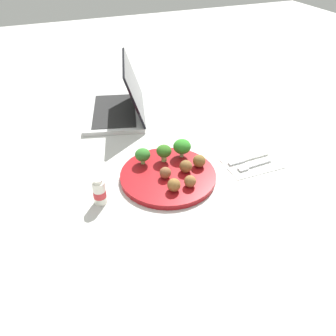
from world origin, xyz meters
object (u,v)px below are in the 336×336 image
(plate, at_px, (168,176))
(laptop, at_px, (120,105))
(broccoli_floret_front_right, at_px, (143,155))
(broccoli_floret_far_rim, at_px, (182,147))
(meatball_back_right, at_px, (199,161))
(knife, at_px, (247,159))
(fork, at_px, (253,165))
(meatball_back_left, at_px, (190,181))
(meatball_center, at_px, (165,173))
(broccoli_floret_mid_right, at_px, (164,151))
(napkin, at_px, (252,163))
(meatball_near_rim, at_px, (174,185))
(meatball_far_rim, at_px, (186,166))
(yogurt_bottle, at_px, (99,192))

(plate, bearing_deg, laptop, -87.42)
(broccoli_floret_front_right, bearing_deg, broccoli_floret_far_rim, 175.94)
(meatball_back_right, distance_m, knife, 0.16)
(broccoli_floret_front_right, height_order, fork, broccoli_floret_front_right)
(plate, distance_m, broccoli_floret_front_right, 0.10)
(fork, bearing_deg, meatball_back_right, -16.16)
(broccoli_floret_front_right, distance_m, meatball_back_left, 0.18)
(meatball_back_right, relative_size, meatball_center, 1.13)
(broccoli_floret_mid_right, relative_size, meatball_back_right, 1.41)
(laptop, bearing_deg, broccoli_floret_mid_right, 95.00)
(meatball_back_right, xyz_separation_m, napkin, (-0.17, 0.03, -0.03))
(meatball_near_rim, relative_size, meatball_back_left, 1.10)
(plate, distance_m, meatball_back_right, 0.10)
(broccoli_floret_front_right, bearing_deg, meatball_far_rim, 139.91)
(meatball_center, bearing_deg, laptop, -89.24)
(meatball_back_right, distance_m, meatball_far_rim, 0.05)
(plate, relative_size, laptop, 0.76)
(laptop, bearing_deg, plate, 92.58)
(meatball_far_rim, relative_size, laptop, 0.10)
(broccoli_floret_far_rim, relative_size, broccoli_floret_mid_right, 1.08)
(broccoli_floret_far_rim, distance_m, meatball_near_rim, 0.17)
(meatball_back_left, bearing_deg, napkin, -168.18)
(meatball_near_rim, bearing_deg, napkin, -170.10)
(meatball_near_rim, relative_size, fork, 0.30)
(knife, bearing_deg, broccoli_floret_mid_right, -16.78)
(napkin, relative_size, knife, 1.17)
(meatball_center, height_order, fork, meatball_center)
(broccoli_floret_mid_right, xyz_separation_m, meatball_far_rim, (-0.04, 0.08, -0.01))
(broccoli_floret_front_right, bearing_deg, yogurt_bottle, 35.04)
(broccoli_floret_mid_right, xyz_separation_m, knife, (-0.25, 0.08, -0.04))
(fork, bearing_deg, broccoli_floret_front_right, -21.35)
(meatball_far_rim, height_order, fork, meatball_far_rim)
(plate, height_order, napkin, plate)
(meatball_back_left, relative_size, knife, 0.23)
(plate, distance_m, meatball_center, 0.03)
(meatball_far_rim, distance_m, napkin, 0.22)
(plate, xyz_separation_m, yogurt_bottle, (0.21, 0.03, 0.03))
(meatball_back_left, distance_m, napkin, 0.24)
(broccoli_floret_far_rim, height_order, meatball_back_left, broccoli_floret_far_rim)
(napkin, bearing_deg, meatball_back_left, 11.82)
(knife, bearing_deg, broccoli_floret_far_rim, -22.25)
(broccoli_floret_far_rim, bearing_deg, napkin, 154.14)
(fork, bearing_deg, broccoli_floret_far_rim, -31.10)
(meatball_far_rim, height_order, yogurt_bottle, yogurt_bottle)
(meatball_near_rim, height_order, meatball_far_rim, same)
(meatball_back_left, bearing_deg, meatball_far_rim, -104.14)
(knife, bearing_deg, meatball_back_left, 16.38)
(broccoli_floret_front_right, distance_m, meatball_center, 0.10)
(broccoli_floret_front_right, relative_size, broccoli_floret_mid_right, 0.93)
(meatball_back_right, xyz_separation_m, knife, (-0.16, 0.01, -0.03))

